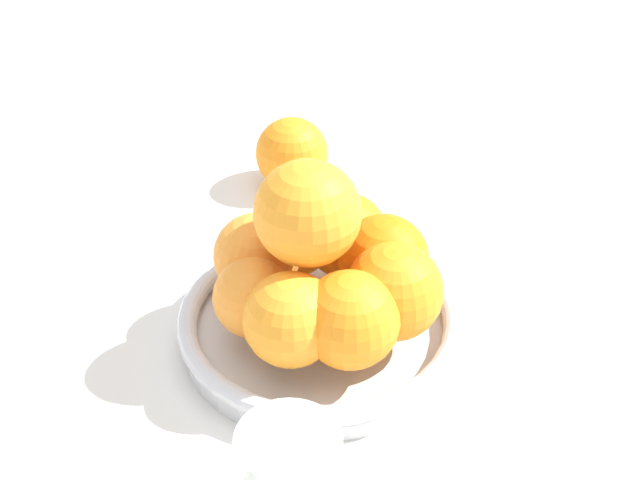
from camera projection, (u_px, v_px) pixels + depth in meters
name	position (u px, v px, depth m)	size (l,w,h in m)	color
ground_plane	(320.00, 339.00, 0.75)	(4.00, 4.00, 0.00)	silver
fruit_bowl	(320.00, 325.00, 0.74)	(0.24, 0.24, 0.03)	silver
orange_pile	(325.00, 267.00, 0.70)	(0.19, 0.18, 0.14)	orange
stray_orange	(292.00, 153.00, 0.93)	(0.08, 0.08, 0.08)	orange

